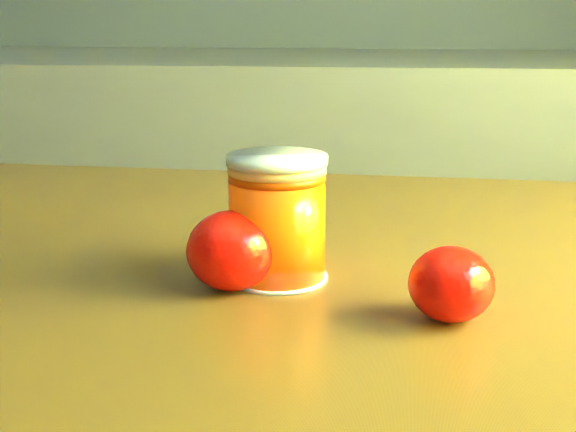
# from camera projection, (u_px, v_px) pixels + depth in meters

# --- Properties ---
(kitchen_counter) EXTENTS (3.15, 0.60, 0.90)m
(kitchen_counter) POSITION_uv_depth(u_px,v_px,m) (41.00, 244.00, 1.93)
(kitchen_counter) COLOR #525257
(kitchen_counter) RESTS_ON ground
(table) EXTENTS (1.12, 0.81, 0.81)m
(table) POSITION_uv_depth(u_px,v_px,m) (349.00, 398.00, 0.65)
(table) COLOR brown
(table) RESTS_ON ground
(juice_glass) EXTENTS (0.08, 0.08, 0.09)m
(juice_glass) POSITION_uv_depth(u_px,v_px,m) (277.00, 219.00, 0.60)
(juice_glass) COLOR #FF4A05
(juice_glass) RESTS_ON table
(orange_front) EXTENTS (0.06, 0.06, 0.05)m
(orange_front) POSITION_uv_depth(u_px,v_px,m) (275.00, 235.00, 0.64)
(orange_front) COLOR #FF1205
(orange_front) RESTS_ON table
(orange_back) EXTENTS (0.07, 0.07, 0.05)m
(orange_back) POSITION_uv_depth(u_px,v_px,m) (451.00, 284.00, 0.53)
(orange_back) COLOR #FF1205
(orange_back) RESTS_ON table
(orange_extra) EXTENTS (0.07, 0.07, 0.06)m
(orange_extra) POSITION_uv_depth(u_px,v_px,m) (232.00, 250.00, 0.59)
(orange_extra) COLOR #FF1205
(orange_extra) RESTS_ON table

